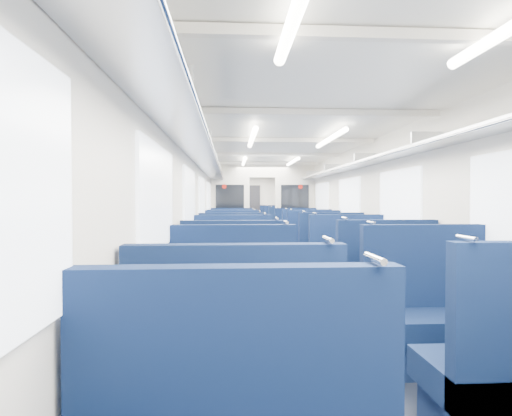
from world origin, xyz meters
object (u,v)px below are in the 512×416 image
seat_4 (235,393)px  seat_9 (381,291)px  seat_7 (430,321)px  seat_21 (286,233)px  seat_10 (232,274)px  seat_14 (232,251)px  seat_19 (296,240)px  seat_18 (232,240)px  seat_15 (315,251)px  seat_8 (233,294)px  seat_13 (329,259)px  seat_27 (274,226)px  seat_22 (231,231)px  seat_23 (281,230)px  seat_25 (277,228)px  seat_11 (349,272)px  seat_26 (231,226)px  seat_17 (306,245)px  seat_12 (232,261)px  seat_6 (233,322)px  seat_24 (231,229)px  end_door (251,209)px  bulkhead (262,206)px  seat_16 (232,246)px  seat_20 (232,234)px

seat_4 → seat_9: (1.66, 2.31, 0.00)m
seat_7 → seat_21: 9.11m
seat_10 → seat_14: same height
seat_10 → seat_19: bearing=70.6°
seat_9 → seat_18: same height
seat_15 → seat_19: 2.34m
seat_8 → seat_9: bearing=0.6°
seat_13 → seat_18: (-1.66, 3.48, 0.00)m
seat_7 → seat_27: same height
seat_22 → seat_23: (1.66, 0.11, 0.00)m
seat_14 → seat_25: 6.80m
seat_11 → seat_15: (0.00, 2.33, 0.00)m
seat_19 → seat_27: bearing=90.0°
seat_11 → seat_23: 7.81m
seat_11 → seat_18: bearing=109.5°
seat_26 → seat_4: bearing=-90.0°
seat_10 → seat_17: (1.66, 3.45, 0.00)m
seat_15 → seat_12: bearing=-144.8°
seat_6 → seat_14: size_ratio=1.00×
seat_4 → seat_24: same height
seat_13 → seat_22: same height
seat_24 → seat_25: 1.67m
seat_17 → seat_19: bearing=90.0°
seat_13 → seat_17: same height
seat_25 → end_door: bearing=108.6°
seat_11 → seat_27: same height
seat_8 → seat_7: bearing=-33.9°
seat_12 → seat_23: (1.66, 6.65, 0.00)m
seat_7 → seat_9: bearing=90.0°
bulkhead → seat_10: bearing=-98.8°
seat_10 → seat_19: (1.66, 4.72, 0.00)m
seat_4 → seat_18: same height
end_door → seat_22: (-0.83, -3.74, -0.63)m
seat_24 → seat_27: bearing=35.1°
seat_15 → seat_18: bearing=125.2°
seat_7 → seat_26: same height
end_door → seat_16: (-0.83, -8.05, -0.63)m
seat_19 → bulkhead: bearing=143.6°
seat_23 → seat_15: bearing=-90.0°
seat_21 → seat_25: 2.26m
seat_8 → seat_21: (1.66, 7.99, 0.00)m
seat_27 → seat_20: bearing=-116.2°
seat_18 → seat_23: (1.66, 3.13, 0.00)m
seat_11 → seat_22: 7.88m
seat_10 → seat_11: bearing=1.7°
seat_13 → seat_26: size_ratio=1.00×
seat_11 → seat_15: bearing=90.0°
bulkhead → seat_19: size_ratio=2.30×
bulkhead → seat_19: bearing=-36.4°
seat_6 → seat_20: same height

